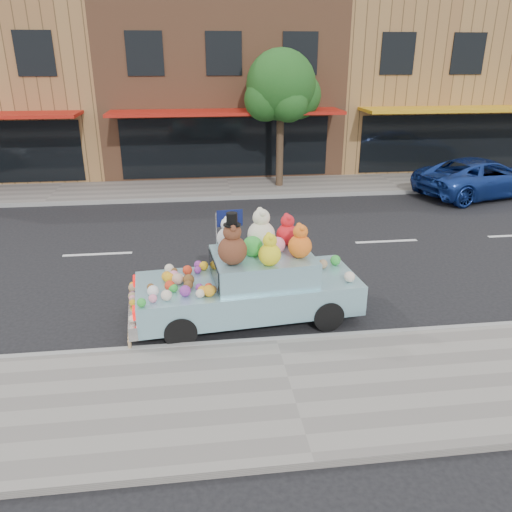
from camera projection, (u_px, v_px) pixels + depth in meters
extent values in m
plane|color=black|center=(247.00, 248.00, 13.73)|extent=(120.00, 120.00, 0.00)
cube|color=gray|center=(292.00, 392.00, 7.73)|extent=(60.00, 3.00, 0.12)
cube|color=gray|center=(229.00, 188.00, 19.70)|extent=(60.00, 3.00, 0.12)
cube|color=gray|center=(276.00, 341.00, 9.11)|extent=(60.00, 0.12, 0.13)
cube|color=gray|center=(232.00, 198.00, 18.31)|extent=(60.00, 0.12, 0.13)
cube|color=black|center=(35.00, 53.00, 18.41)|extent=(1.40, 0.06, 1.60)
cube|color=#915C3D|center=(219.00, 88.00, 23.48)|extent=(10.00, 8.00, 7.00)
cube|color=#332D2B|center=(217.00, 2.00, 22.12)|extent=(10.00, 8.00, 0.30)
cube|color=black|center=(226.00, 148.00, 20.56)|extent=(8.50, 0.06, 2.40)
cube|color=#AC1A0F|center=(227.00, 112.00, 19.19)|extent=(9.00, 1.80, 0.12)
cube|color=black|center=(145.00, 53.00, 18.87)|extent=(1.40, 0.06, 1.60)
cube|color=black|center=(224.00, 54.00, 19.22)|extent=(1.40, 0.06, 1.60)
cube|color=black|center=(300.00, 54.00, 19.57)|extent=(1.40, 0.06, 1.60)
cube|color=olive|center=(421.00, 87.00, 24.63)|extent=(10.00, 8.00, 7.00)
cube|color=#332D2B|center=(431.00, 4.00, 23.27)|extent=(10.00, 8.00, 0.30)
cube|color=black|center=(455.00, 143.00, 21.71)|extent=(8.50, 0.06, 2.40)
cube|color=gold|center=(471.00, 109.00, 20.34)|extent=(9.00, 1.80, 0.12)
cube|color=black|center=(398.00, 54.00, 20.03)|extent=(1.40, 0.06, 1.60)
cube|color=black|center=(468.00, 54.00, 20.37)|extent=(1.40, 0.06, 1.60)
cylinder|color=#38281C|center=(280.00, 148.00, 19.35)|extent=(0.28, 0.28, 3.20)
sphere|color=#154B17|center=(281.00, 85.00, 18.49)|extent=(2.60, 2.60, 2.60)
sphere|color=#154B17|center=(297.00, 95.00, 19.00)|extent=(1.80, 1.80, 1.80)
sphere|color=#154B17|center=(266.00, 99.00, 18.42)|extent=(1.60, 1.60, 1.60)
sphere|color=#154B17|center=(289.00, 103.00, 18.18)|extent=(1.40, 1.40, 1.40)
sphere|color=#154B17|center=(270.00, 92.00, 19.12)|extent=(1.60, 1.60, 1.60)
imported|color=navy|center=(482.00, 177.00, 18.58)|extent=(5.52, 3.57, 1.41)
cylinder|color=black|center=(328.00, 315.00, 9.53)|extent=(0.62, 0.26, 0.60)
cylinder|color=black|center=(303.00, 282.00, 10.94)|extent=(0.62, 0.26, 0.60)
cylinder|color=black|center=(180.00, 332.00, 8.96)|extent=(0.62, 0.26, 0.60)
cylinder|color=black|center=(175.00, 294.00, 10.38)|extent=(0.62, 0.26, 0.60)
cube|color=#88BCCB|center=(248.00, 293.00, 9.86)|extent=(4.44, 2.10, 0.60)
cube|color=#88BCCB|center=(263.00, 266.00, 9.71)|extent=(2.03, 1.67, 0.50)
cube|color=silver|center=(133.00, 311.00, 9.47)|extent=(0.33, 1.79, 0.26)
cube|color=red|center=(134.00, 313.00, 8.74)|extent=(0.09, 0.28, 0.16)
cube|color=red|center=(135.00, 281.00, 9.97)|extent=(0.09, 0.28, 0.16)
cube|color=black|center=(214.00, 270.00, 9.52)|extent=(0.16, 1.30, 0.40)
sphere|color=#552A18|center=(232.00, 250.00, 9.07)|extent=(0.54, 0.54, 0.54)
sphere|color=#552A18|center=(232.00, 232.00, 8.94)|extent=(0.34, 0.34, 0.34)
sphere|color=#552A18|center=(233.00, 229.00, 8.79)|extent=(0.13, 0.13, 0.13)
sphere|color=#552A18|center=(232.00, 224.00, 9.01)|extent=(0.13, 0.13, 0.13)
cylinder|color=black|center=(232.00, 225.00, 8.89)|extent=(0.32, 0.32, 0.02)
cylinder|color=black|center=(232.00, 219.00, 8.85)|extent=(0.20, 0.20, 0.22)
sphere|color=beige|center=(261.00, 235.00, 9.84)|extent=(0.55, 0.55, 0.55)
sphere|color=beige|center=(261.00, 217.00, 9.71)|extent=(0.34, 0.34, 0.34)
sphere|color=beige|center=(262.00, 214.00, 9.56)|extent=(0.13, 0.13, 0.13)
sphere|color=beige|center=(260.00, 210.00, 9.78)|extent=(0.13, 0.13, 0.13)
sphere|color=orange|center=(300.00, 246.00, 9.40)|extent=(0.45, 0.45, 0.45)
sphere|color=orange|center=(300.00, 232.00, 9.29)|extent=(0.28, 0.28, 0.28)
sphere|color=orange|center=(302.00, 229.00, 9.16)|extent=(0.11, 0.11, 0.11)
sphere|color=orange|center=(300.00, 225.00, 9.34)|extent=(0.11, 0.11, 0.11)
sphere|color=red|center=(287.00, 235.00, 10.02)|extent=(0.44, 0.44, 0.44)
sphere|color=red|center=(288.00, 221.00, 9.92)|extent=(0.27, 0.27, 0.27)
sphere|color=red|center=(289.00, 218.00, 9.79)|extent=(0.10, 0.10, 0.10)
sphere|color=red|center=(287.00, 215.00, 9.97)|extent=(0.10, 0.10, 0.10)
sphere|color=silver|center=(228.00, 238.00, 9.83)|extent=(0.44, 0.44, 0.44)
sphere|color=silver|center=(228.00, 224.00, 9.72)|extent=(0.27, 0.27, 0.27)
sphere|color=silver|center=(228.00, 221.00, 9.60)|extent=(0.10, 0.10, 0.10)
sphere|color=silver|center=(227.00, 219.00, 9.77)|extent=(0.10, 0.10, 0.10)
sphere|color=yellow|center=(270.00, 255.00, 9.04)|extent=(0.42, 0.42, 0.42)
sphere|color=yellow|center=(270.00, 241.00, 8.94)|extent=(0.26, 0.26, 0.26)
sphere|color=yellow|center=(271.00, 238.00, 8.83)|extent=(0.10, 0.10, 0.10)
sphere|color=yellow|center=(269.00, 235.00, 9.00)|extent=(0.10, 0.10, 0.10)
sphere|color=green|center=(253.00, 246.00, 9.51)|extent=(0.40, 0.40, 0.40)
sphere|color=pink|center=(277.00, 245.00, 9.67)|extent=(0.32, 0.32, 0.32)
sphere|color=orange|center=(167.00, 276.00, 9.63)|extent=(0.20, 0.20, 0.20)
sphere|color=orange|center=(210.00, 288.00, 9.20)|extent=(0.14, 0.14, 0.14)
sphere|color=pink|center=(174.00, 276.00, 9.64)|extent=(0.21, 0.21, 0.21)
sphere|color=brown|center=(212.00, 290.00, 9.12)|extent=(0.16, 0.16, 0.16)
sphere|color=brown|center=(188.00, 285.00, 9.30)|extent=(0.17, 0.17, 0.17)
sphere|color=orange|center=(202.00, 291.00, 9.07)|extent=(0.18, 0.18, 0.18)
sphere|color=red|center=(187.00, 270.00, 9.92)|extent=(0.19, 0.19, 0.19)
sphere|color=#772A80|center=(198.00, 270.00, 9.99)|extent=(0.15, 0.15, 0.15)
sphere|color=beige|center=(200.00, 294.00, 8.97)|extent=(0.16, 0.16, 0.16)
sphere|color=brown|center=(189.00, 280.00, 9.46)|extent=(0.22, 0.22, 0.22)
sphere|color=pink|center=(153.00, 298.00, 8.80)|extent=(0.16, 0.16, 0.16)
sphere|color=green|center=(172.00, 288.00, 9.21)|extent=(0.15, 0.15, 0.15)
sphere|color=#772A80|center=(199.00, 287.00, 9.23)|extent=(0.15, 0.15, 0.15)
sphere|color=silver|center=(153.00, 291.00, 9.02)|extent=(0.21, 0.21, 0.21)
sphere|color=red|center=(209.00, 287.00, 9.24)|extent=(0.15, 0.15, 0.15)
sphere|color=orange|center=(206.00, 290.00, 9.12)|extent=(0.16, 0.16, 0.16)
sphere|color=pink|center=(169.00, 276.00, 9.67)|extent=(0.17, 0.17, 0.17)
sphere|color=green|center=(141.00, 303.00, 8.65)|extent=(0.16, 0.16, 0.16)
sphere|color=beige|center=(180.00, 278.00, 9.55)|extent=(0.19, 0.19, 0.19)
sphere|color=orange|center=(204.00, 266.00, 10.13)|extent=(0.18, 0.18, 0.18)
sphere|color=#772A80|center=(185.00, 291.00, 9.02)|extent=(0.21, 0.21, 0.21)
sphere|color=orange|center=(209.00, 291.00, 9.01)|extent=(0.22, 0.22, 0.22)
sphere|color=orange|center=(169.00, 278.00, 9.56)|extent=(0.21, 0.21, 0.21)
sphere|color=brown|center=(174.00, 271.00, 9.96)|extent=(0.13, 0.13, 0.13)
sphere|color=red|center=(170.00, 286.00, 9.24)|extent=(0.20, 0.20, 0.20)
sphere|color=beige|center=(169.00, 269.00, 9.99)|extent=(0.19, 0.19, 0.19)
sphere|color=#772A80|center=(198.00, 265.00, 10.21)|extent=(0.17, 0.17, 0.17)
sphere|color=green|center=(174.00, 288.00, 9.20)|extent=(0.15, 0.15, 0.15)
sphere|color=beige|center=(166.00, 295.00, 8.86)|extent=(0.20, 0.20, 0.20)
sphere|color=brown|center=(151.00, 287.00, 9.24)|extent=(0.14, 0.14, 0.14)
sphere|color=#D8A88C|center=(178.00, 279.00, 9.48)|extent=(0.22, 0.22, 0.22)
sphere|color=#772A80|center=(133.00, 296.00, 9.61)|extent=(0.16, 0.16, 0.16)
sphere|color=#937451|center=(133.00, 296.00, 9.58)|extent=(0.17, 0.17, 0.17)
sphere|color=pink|center=(133.00, 298.00, 9.54)|extent=(0.14, 0.14, 0.14)
sphere|color=orange|center=(133.00, 303.00, 9.38)|extent=(0.12, 0.12, 0.12)
sphere|color=orange|center=(133.00, 285.00, 10.07)|extent=(0.14, 0.14, 0.14)
sphere|color=#937451|center=(133.00, 301.00, 9.46)|extent=(0.12, 0.12, 0.12)
sphere|color=beige|center=(132.00, 319.00, 8.80)|extent=(0.13, 0.13, 0.13)
sphere|color=#937451|center=(133.00, 288.00, 9.94)|extent=(0.17, 0.17, 0.17)
sphere|color=green|center=(335.00, 260.00, 10.38)|extent=(0.22, 0.22, 0.22)
sphere|color=beige|center=(350.00, 277.00, 9.59)|extent=(0.21, 0.21, 0.21)
sphere|color=#937451|center=(311.00, 260.00, 10.42)|extent=(0.17, 0.17, 0.17)
sphere|color=#937451|center=(323.00, 264.00, 10.21)|extent=(0.20, 0.20, 0.20)
cylinder|color=#997A54|center=(130.00, 346.00, 8.77)|extent=(0.06, 0.06, 0.17)
sphere|color=#997A54|center=(129.00, 341.00, 8.73)|extent=(0.07, 0.07, 0.07)
cylinder|color=#997A54|center=(130.00, 342.00, 8.88)|extent=(0.06, 0.06, 0.17)
sphere|color=#997A54|center=(129.00, 338.00, 8.84)|extent=(0.07, 0.07, 0.07)
cylinder|color=#997A54|center=(130.00, 339.00, 8.99)|extent=(0.06, 0.06, 0.17)
sphere|color=#997A54|center=(129.00, 334.00, 8.95)|extent=(0.07, 0.07, 0.07)
cylinder|color=#997A54|center=(130.00, 335.00, 9.10)|extent=(0.06, 0.06, 0.17)
sphere|color=#997A54|center=(130.00, 331.00, 9.06)|extent=(0.07, 0.07, 0.07)
cylinder|color=#997A54|center=(130.00, 332.00, 9.21)|extent=(0.06, 0.06, 0.17)
sphere|color=#997A54|center=(130.00, 328.00, 9.17)|extent=(0.07, 0.07, 0.07)
cylinder|color=#997A54|center=(130.00, 329.00, 9.32)|extent=(0.06, 0.06, 0.17)
sphere|color=#997A54|center=(130.00, 324.00, 9.28)|extent=(0.07, 0.07, 0.07)
cylinder|color=#997A54|center=(130.00, 326.00, 9.43)|extent=(0.06, 0.06, 0.17)
sphere|color=#997A54|center=(130.00, 321.00, 9.39)|extent=(0.07, 0.07, 0.07)
cylinder|color=#997A54|center=(130.00, 323.00, 9.54)|extent=(0.06, 0.06, 0.17)
sphere|color=#997A54|center=(130.00, 318.00, 9.50)|extent=(0.07, 0.07, 0.07)
cylinder|color=#997A54|center=(130.00, 320.00, 9.65)|extent=(0.06, 0.06, 0.17)
sphere|color=#997A54|center=(130.00, 315.00, 9.61)|extent=(0.07, 0.07, 0.07)
cylinder|color=#997A54|center=(130.00, 317.00, 9.76)|extent=(0.06, 0.06, 0.17)
sphere|color=#997A54|center=(130.00, 312.00, 9.72)|extent=(0.07, 0.07, 0.07)
cylinder|color=#997A54|center=(131.00, 314.00, 9.87)|extent=(0.06, 0.06, 0.17)
sphere|color=#997A54|center=(130.00, 309.00, 9.83)|extent=(0.07, 0.07, 0.07)
cylinder|color=#997A54|center=(131.00, 311.00, 9.98)|extent=(0.06, 0.06, 0.17)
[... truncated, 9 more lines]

